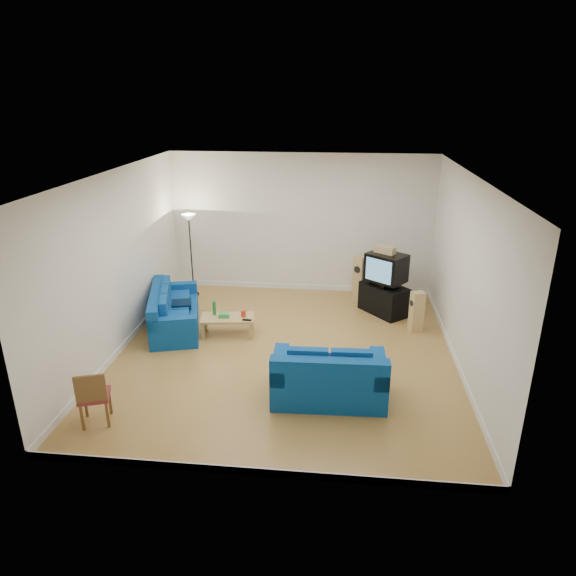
# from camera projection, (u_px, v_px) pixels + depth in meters

# --- Properties ---
(room) EXTENTS (6.01, 6.51, 3.21)m
(room) POSITION_uv_depth(u_px,v_px,m) (286.00, 272.00, 8.78)
(room) COLOR olive
(room) RESTS_ON ground
(sofa_three_seat) EXTENTS (1.40, 2.20, 0.79)m
(sofa_three_seat) POSITION_uv_depth(u_px,v_px,m) (172.00, 314.00, 10.21)
(sofa_three_seat) COLOR navy
(sofa_three_seat) RESTS_ON ground
(sofa_loveseat) EXTENTS (1.75, 1.01, 0.86)m
(sofa_loveseat) POSITION_uv_depth(u_px,v_px,m) (329.00, 381.00, 7.78)
(sofa_loveseat) COLOR navy
(sofa_loveseat) RESTS_ON ground
(coffee_table) EXTENTS (1.07, 0.64, 0.37)m
(coffee_table) POSITION_uv_depth(u_px,v_px,m) (228.00, 319.00, 9.92)
(coffee_table) COLOR tan
(coffee_table) RESTS_ON ground
(bottle) EXTENTS (0.09, 0.09, 0.27)m
(bottle) POSITION_uv_depth(u_px,v_px,m) (214.00, 308.00, 9.95)
(bottle) COLOR #197233
(bottle) RESTS_ON coffee_table
(tissue_box) EXTENTS (0.21, 0.13, 0.08)m
(tissue_box) POSITION_uv_depth(u_px,v_px,m) (224.00, 315.00, 9.86)
(tissue_box) COLOR green
(tissue_box) RESTS_ON coffee_table
(red_canister) EXTENTS (0.11, 0.11, 0.13)m
(red_canister) POSITION_uv_depth(u_px,v_px,m) (243.00, 314.00, 9.89)
(red_canister) COLOR red
(red_canister) RESTS_ON coffee_table
(remote) EXTENTS (0.18, 0.07, 0.02)m
(remote) POSITION_uv_depth(u_px,v_px,m) (247.00, 320.00, 9.74)
(remote) COLOR black
(remote) RESTS_ON coffee_table
(tv_stand) EXTENTS (1.09, 1.14, 0.62)m
(tv_stand) POSITION_uv_depth(u_px,v_px,m) (384.00, 299.00, 10.91)
(tv_stand) COLOR black
(tv_stand) RESTS_ON ground
(av_receiver) EXTENTS (0.60, 0.61, 0.11)m
(av_receiver) POSITION_uv_depth(u_px,v_px,m) (383.00, 282.00, 10.81)
(av_receiver) COLOR black
(av_receiver) RESTS_ON tv_stand
(television) EXTENTS (0.94, 0.90, 0.59)m
(television) POSITION_uv_depth(u_px,v_px,m) (386.00, 268.00, 10.63)
(television) COLOR black
(television) RESTS_ON av_receiver
(centre_speaker) EXTENTS (0.46, 0.39, 0.15)m
(centre_speaker) POSITION_uv_depth(u_px,v_px,m) (385.00, 250.00, 10.56)
(centre_speaker) COLOR tan
(centre_speaker) RESTS_ON television
(speaker_left) EXTENTS (0.37, 0.39, 1.04)m
(speaker_left) POSITION_uv_depth(u_px,v_px,m) (361.00, 278.00, 11.51)
(speaker_left) COLOR tan
(speaker_left) RESTS_ON ground
(speaker_right) EXTENTS (0.29, 0.26, 0.82)m
(speaker_right) POSITION_uv_depth(u_px,v_px,m) (417.00, 312.00, 10.03)
(speaker_right) COLOR tan
(speaker_right) RESTS_ON ground
(floor_lamp) EXTENTS (0.33, 0.33, 1.91)m
(floor_lamp) POSITION_uv_depth(u_px,v_px,m) (189.00, 229.00, 11.44)
(floor_lamp) COLOR black
(floor_lamp) RESTS_ON ground
(dining_chair) EXTENTS (0.52, 0.52, 0.86)m
(dining_chair) POSITION_uv_depth(u_px,v_px,m) (93.00, 395.00, 7.13)
(dining_chair) COLOR brown
(dining_chair) RESTS_ON ground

